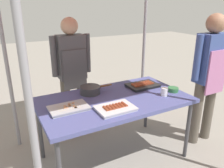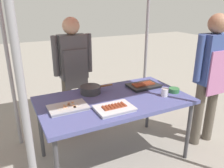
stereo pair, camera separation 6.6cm
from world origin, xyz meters
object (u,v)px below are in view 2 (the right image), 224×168
Objects in this scene: cooking_wok at (91,89)px; customer_nearby at (211,71)px; stall_table at (114,103)px; tray_grilled_sausages at (114,108)px; tray_meat_skewers at (68,108)px; condiment_bowl at (174,90)px; tray_pork_links at (143,85)px; vendor_woman at (74,68)px; drink_cup_near_edge at (165,92)px.

cooking_wok is 1.43m from customer_nearby.
stall_table is 4.40× the size of tray_grilled_sausages.
stall_table is at bearing 169.44° from customer_nearby.
tray_meat_skewers is 1.22m from condiment_bowl.
cooking_wok reaches higher than tray_pork_links.
tray_meat_skewers is 0.24× the size of vendor_woman.
tray_grilled_sausages is 0.23× the size of customer_nearby.
drink_cup_near_edge is (-0.17, -0.04, 0.02)m from condiment_bowl.
stall_table is 0.51m from tray_pork_links.
stall_table is at bearing 104.19° from vendor_woman.
customer_nearby is (1.18, -0.22, 0.26)m from stall_table.
vendor_woman is at bearing 134.14° from condiment_bowl.
vendor_woman is (-0.03, 0.52, 0.12)m from cooking_wok.
vendor_woman is (-0.20, 0.77, 0.22)m from stall_table.
condiment_bowl is at bearing 6.87° from tray_grilled_sausages.
cooking_wok reaches higher than stall_table.
drink_cup_near_edge is at bearing 177.35° from customer_nearby.
tray_meat_skewers is at bearing -169.80° from tray_pork_links.
drink_cup_near_edge reaches higher than tray_meat_skewers.
tray_meat_skewers is at bearing 171.19° from drink_cup_near_edge.
stall_table is at bearing 160.29° from drink_cup_near_edge.
vendor_woman is at bearing 93.28° from cooking_wok.
tray_pork_links reaches higher than stall_table.
customer_nearby is at bearing 144.07° from vendor_woman.
drink_cup_near_edge is (0.05, -0.34, 0.02)m from tray_pork_links.
stall_table is 0.28m from tray_grilled_sausages.
customer_nearby reaches higher than stall_table.
tray_pork_links is 0.81m from customer_nearby.
condiment_bowl is 0.08× the size of vendor_woman.
tray_pork_links is (0.99, 0.18, 0.00)m from tray_meat_skewers.
customer_nearby reaches higher than vendor_woman.
tray_meat_skewers is at bearing 150.97° from tray_grilled_sausages.
stall_table is 13.28× the size of condiment_bowl.
cooking_wok is 0.53m from vendor_woman.
drink_cup_near_edge is at bearing 126.90° from vendor_woman.
vendor_woman is at bearing 94.07° from tray_grilled_sausages.
stall_table is 0.32m from cooking_wok.
condiment_bowl reaches higher than tray_meat_skewers.
tray_pork_links is at bearing 137.28° from vendor_woman.
stall_table is at bearing -57.28° from cooking_wok.
cooking_wok is at bearing 154.90° from condiment_bowl.
customer_nearby reaches higher than drink_cup_near_edge.
tray_pork_links is (0.48, 0.15, 0.07)m from stall_table.
stall_table is 0.72m from condiment_bowl.
tray_pork_links is (0.60, 0.40, 0.00)m from tray_grilled_sausages.
tray_grilled_sausages is 0.83m from condiment_bowl.
cooking_wok is at bearing 170.52° from tray_pork_links.
tray_pork_links is 0.37m from condiment_bowl.
customer_nearby is at bearing -10.56° from stall_table.
tray_pork_links is at bearing 152.00° from customer_nearby.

